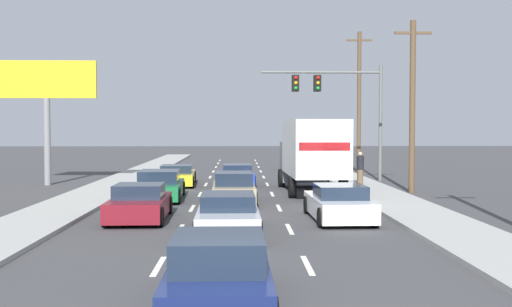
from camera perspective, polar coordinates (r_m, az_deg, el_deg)
The scene contains 18 objects.
ground_plane at distance 33.85m, azimuth -1.82°, elevation -2.91°, with size 140.00×140.00×0.00m, color #3D3D3F.
sidewalk_right at distance 29.57m, azimuth 11.00°, elevation -3.60°, with size 2.64×80.00×0.14m, color #9E9E99.
sidewalk_left at distance 29.63m, azimuth -14.69°, elevation -3.62°, with size 2.64×80.00×0.14m, color #9E9E99.
lane_markings at distance 31.52m, azimuth -1.83°, elevation -3.30°, with size 3.54×57.00×0.01m.
car_yellow at distance 33.71m, azimuth -7.37°, elevation -2.07°, with size 2.13×4.67×1.12m.
car_green at distance 27.15m, azimuth -8.94°, elevation -3.02°, with size 2.12×4.64×1.29m.
car_maroon at distance 21.27m, azimuth -10.79°, elevation -4.62°, with size 1.98×4.07×1.24m.
car_blue at distance 33.62m, azimuth -1.77°, elevation -2.03°, with size 1.97×4.29×1.14m.
car_tan at distance 25.47m, azimuth -2.08°, elevation -3.33°, with size 1.88×4.18×1.32m.
car_silver at distance 18.18m, azimuth -2.63°, elevation -5.77°, with size 1.92×4.41×1.22m.
car_navy at distance 10.77m, azimuth -3.48°, elevation -11.30°, with size 1.87×4.17×1.34m.
box_truck at distance 29.44m, azimuth 5.20°, elevation 0.21°, with size 2.77×7.79×3.50m.
car_white at distance 21.08m, azimuth 7.72°, elevation -4.66°, with size 2.02×4.33×1.23m.
traffic_signal_mast at distance 36.31m, azimuth 7.05°, elevation 5.52°, with size 7.12×0.69×6.81m.
utility_pole_mid at distance 30.46m, azimuth 14.34°, elevation 4.47°, with size 1.80×0.28×8.28m.
utility_pole_far at distance 43.78m, azimuth 9.56°, elevation 4.91°, with size 1.80×0.28×9.86m.
roadside_billboard at distance 35.43m, azimuth -18.90°, elevation 5.34°, with size 5.41×0.36×6.79m.
pedestrian_near_corner at distance 32.91m, azimuth 9.66°, elevation -1.35°, with size 0.38×0.38×1.73m.
Camera 1 is at (0.13, -8.70, 3.16)m, focal length 43.00 mm.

